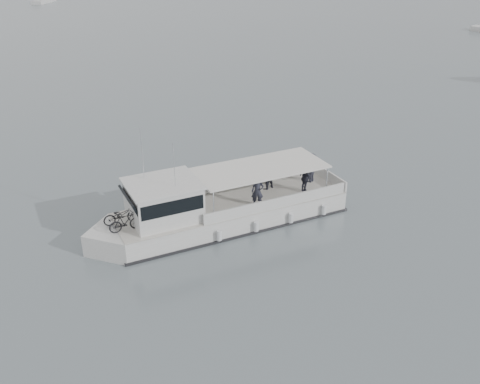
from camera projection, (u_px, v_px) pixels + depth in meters
ground at (284, 218)px, 28.24m from camera, size 1400.00×1400.00×0.00m
tour_boat at (210, 211)px, 27.00m from camera, size 13.86×4.71×5.76m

